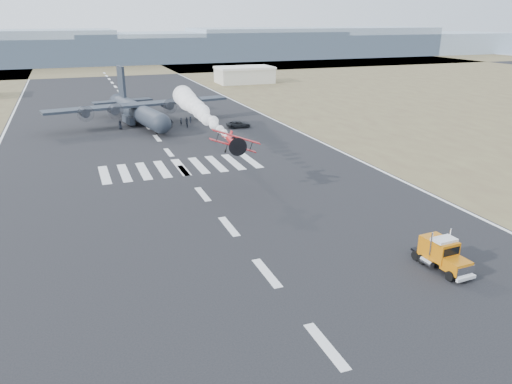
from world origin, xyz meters
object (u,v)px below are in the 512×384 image
crew_f (166,122)px  crew_d (171,124)px  aerobatic_biplane (234,142)px  crew_g (181,122)px  crew_c (191,120)px  crew_a (187,124)px  transport_aircraft (138,110)px  hangar_right (244,75)px  support_vehicle (239,124)px  crew_h (131,123)px  crew_e (120,125)px  crew_b (187,121)px  semi_truck (442,254)px

crew_f → crew_d: bearing=147.0°
aerobatic_biplane → crew_g: size_ratio=3.88×
crew_c → crew_d: bearing=164.3°
crew_a → transport_aircraft: bearing=-94.1°
hangar_right → support_vehicle: (-27.31, -74.14, -2.27)m
crew_h → crew_e: bearing=84.1°
hangar_right → crew_a: (-38.01, -70.26, -2.21)m
crew_c → crew_h: bearing=128.3°
crew_a → crew_b: size_ratio=1.02×
semi_truck → crew_e: 79.85m
semi_truck → support_vehicle: 68.93m
crew_b → crew_f: bearing=30.7°
support_vehicle → crew_d: size_ratio=2.97×
crew_b → crew_f: (-4.87, -0.54, 0.12)m
transport_aircraft → crew_a: 12.89m
crew_b → crew_h: crew_h is taller
crew_d → aerobatic_biplane: bearing=83.4°
transport_aircraft → crew_e: size_ratio=22.81×
aerobatic_biplane → crew_c: 49.81m
semi_truck → crew_e: (-22.22, 76.69, -0.66)m
hangar_right → semi_truck: (-29.77, -143.03, -1.44)m
crew_a → crew_e: size_ratio=0.87×
crew_c → crew_a: bearing=-161.0°
semi_truck → crew_g: size_ratio=4.27×
hangar_right → transport_aircraft: (-47.44, -61.78, 0.08)m
crew_g → transport_aircraft: bearing=-76.5°
crew_e → crew_c: bearing=46.5°
semi_truck → crew_c: size_ratio=4.57×
aerobatic_biplane → transport_aircraft: (-5.88, 52.81, -4.05)m
support_vehicle → crew_b: (-9.88, 7.98, 0.04)m
aerobatic_biplane → crew_e: aerobatic_biplane is taller
support_vehicle → crew_a: crew_a is taller
crew_b → crew_e: bearing=25.0°
hangar_right → semi_truck: size_ratio=2.85×
transport_aircraft → crew_g: transport_aircraft is taller
support_vehicle → crew_f: (-14.75, 7.45, 0.16)m
support_vehicle → crew_c: crew_c is taller
semi_truck → support_vehicle: (2.45, 68.88, -0.83)m
aerobatic_biplane → crew_d: (0.36, 45.75, -6.24)m
aerobatic_biplane → support_vehicle: 43.35m
transport_aircraft → crew_c: (11.37, -3.70, -2.30)m
crew_d → support_vehicle: bearing=152.9°
hangar_right → crew_h: hangar_right is taller
crew_d → crew_h: (-8.36, 4.04, -0.05)m
crew_b → crew_h: size_ratio=0.92×
hangar_right → crew_f: hangar_right is taller
semi_truck → transport_aircraft: 83.15m
semi_truck → aerobatic_biplane: 31.28m
crew_a → crew_c: size_ratio=1.01×
crew_h → transport_aircraft: bearing=-73.3°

